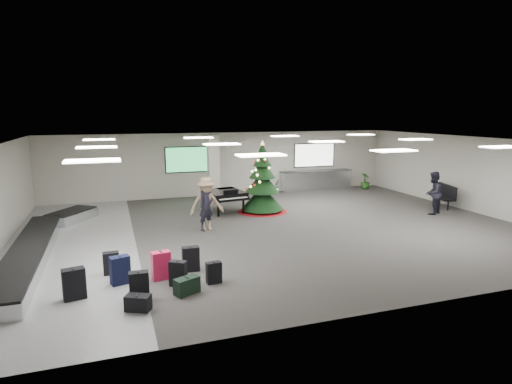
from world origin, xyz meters
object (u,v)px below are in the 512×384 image
object	(u,v)px
bench	(444,194)
traveler_bench	(433,193)
service_counter	(316,180)
traveler_a	(206,205)
baggage_carousel	(40,244)
pink_suitcase	(161,265)
grand_piano	(225,195)
potted_plant_left	(276,186)
potted_plant_right	(365,181)
christmas_tree	(262,188)
traveler_b	(207,204)

from	to	relation	value
bench	traveler_bench	bearing A→B (deg)	-129.52
service_counter	bench	size ratio (longest dim) A/B	2.36
traveler_a	baggage_carousel	bearing A→B (deg)	156.66
pink_suitcase	grand_piano	bearing A→B (deg)	53.43
potted_plant_left	potted_plant_right	size ratio (longest dim) A/B	0.81
baggage_carousel	christmas_tree	xyz separation A→B (m)	(8.29, 2.79, 0.84)
grand_piano	traveler_bench	xyz separation A→B (m)	(8.11, -3.15, 0.14)
grand_piano	traveler_a	xyz separation A→B (m)	(-1.36, -2.52, 0.15)
christmas_tree	bench	xyz separation A→B (m)	(8.03, -1.80, -0.47)
baggage_carousel	grand_piano	bearing A→B (deg)	25.29
baggage_carousel	traveler_bench	size ratio (longest dim) A/B	5.39
traveler_a	potted_plant_right	xyz separation A→B (m)	(10.18, 5.46, -0.47)
christmas_tree	potted_plant_right	world-z (taller)	christmas_tree
grand_piano	traveler_b	distance (m)	2.88
traveler_bench	potted_plant_right	world-z (taller)	traveler_bench
pink_suitcase	christmas_tree	size ratio (longest dim) A/B	0.24
traveler_b	potted_plant_right	size ratio (longest dim) A/B	2.14
grand_piano	baggage_carousel	bearing A→B (deg)	-163.06
bench	potted_plant_left	world-z (taller)	bench
pink_suitcase	traveler_bench	size ratio (longest dim) A/B	0.42
baggage_carousel	potted_plant_right	bearing A→B (deg)	21.47
baggage_carousel	traveler_bench	world-z (taller)	traveler_bench
potted_plant_right	pink_suitcase	bearing A→B (deg)	-141.84
bench	traveler_b	xyz separation A→B (m)	(-10.93, -0.33, 0.38)
pink_suitcase	traveler_a	bearing A→B (deg)	54.10
baggage_carousel	traveler_b	distance (m)	5.49
service_counter	pink_suitcase	world-z (taller)	service_counter
baggage_carousel	service_counter	bearing A→B (deg)	27.67
bench	potted_plant_left	distance (m)	8.14
pink_suitcase	potted_plant_left	world-z (taller)	pink_suitcase
baggage_carousel	potted_plant_right	world-z (taller)	potted_plant_right
service_counter	traveler_bench	size ratio (longest dim) A/B	2.25
pink_suitcase	traveler_a	distance (m)	4.73
christmas_tree	potted_plant_right	xyz separation A→B (m)	(7.28, 3.33, -0.60)
service_counter	traveler_bench	bearing A→B (deg)	-73.13
pink_suitcase	christmas_tree	distance (m)	8.09
baggage_carousel	christmas_tree	world-z (taller)	christmas_tree
service_counter	potted_plant_right	size ratio (longest dim) A/B	4.50
traveler_a	potted_plant_left	xyz separation A→B (m)	(5.02, 5.92, -0.55)
grand_piano	traveler_bench	world-z (taller)	traveler_bench
potted_plant_right	traveler_bench	bearing A→B (deg)	-96.62
baggage_carousel	pink_suitcase	world-z (taller)	pink_suitcase
service_counter	traveler_bench	distance (m)	7.00
baggage_carousel	potted_plant_left	world-z (taller)	potted_plant_left
baggage_carousel	traveler_a	bearing A→B (deg)	7.06
pink_suitcase	traveler_a	world-z (taller)	traveler_a
traveler_a	traveler_b	bearing A→B (deg)	-61.46
baggage_carousel	pink_suitcase	xyz separation A→B (m)	(3.28, -3.53, 0.15)
baggage_carousel	traveler_a	size ratio (longest dim) A/B	5.29
traveler_a	grand_piano	bearing A→B (deg)	31.21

